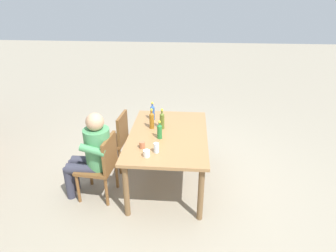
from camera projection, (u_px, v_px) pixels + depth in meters
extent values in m
plane|color=gray|center=(168.00, 181.00, 4.19)|extent=(24.00, 24.00, 0.00)
cube|color=#A37547|center=(168.00, 136.00, 3.87)|extent=(1.59, 1.03, 0.04)
cylinder|color=brown|center=(201.00, 194.00, 3.36)|extent=(0.07, 0.07, 0.72)
cylinder|color=brown|center=(199.00, 137.00, 4.64)|extent=(0.07, 0.07, 0.72)
cylinder|color=brown|center=(126.00, 191.00, 3.42)|extent=(0.07, 0.07, 0.72)
cylinder|color=brown|center=(145.00, 135.00, 4.71)|extent=(0.07, 0.07, 0.72)
cube|color=brown|center=(96.00, 167.00, 3.75)|extent=(0.48, 0.48, 0.04)
cube|color=brown|center=(110.00, 153.00, 3.62)|extent=(0.42, 0.08, 0.42)
cylinder|color=brown|center=(91.00, 172.00, 4.04)|extent=(0.04, 0.04, 0.41)
cylinder|color=brown|center=(78.00, 189.00, 3.70)|extent=(0.04, 0.04, 0.41)
cylinder|color=brown|center=(117.00, 175.00, 3.98)|extent=(0.04, 0.04, 0.41)
cylinder|color=brown|center=(107.00, 192.00, 3.64)|extent=(0.04, 0.04, 0.41)
cube|color=brown|center=(111.00, 141.00, 4.39)|extent=(0.47, 0.47, 0.04)
cube|color=brown|center=(122.00, 128.00, 4.26)|extent=(0.42, 0.07, 0.42)
cylinder|color=brown|center=(104.00, 147.00, 4.68)|extent=(0.04, 0.04, 0.41)
cylinder|color=brown|center=(95.00, 159.00, 4.34)|extent=(0.04, 0.04, 0.41)
cylinder|color=brown|center=(127.00, 149.00, 4.63)|extent=(0.04, 0.04, 0.41)
cylinder|color=brown|center=(120.00, 161.00, 4.29)|extent=(0.04, 0.04, 0.41)
cylinder|color=#4C935B|center=(98.00, 148.00, 3.62)|extent=(0.32, 0.32, 0.52)
sphere|color=tan|center=(95.00, 122.00, 3.47)|extent=(0.22, 0.22, 0.22)
cylinder|color=#383847|center=(87.00, 161.00, 3.83)|extent=(0.14, 0.40, 0.14)
cylinder|color=#383847|center=(75.00, 175.00, 3.94)|extent=(0.11, 0.11, 0.45)
cylinder|color=#4C935B|center=(102.00, 136.00, 3.76)|extent=(0.09, 0.31, 0.16)
cylinder|color=#383847|center=(82.00, 169.00, 3.67)|extent=(0.14, 0.40, 0.14)
cylinder|color=#383847|center=(69.00, 183.00, 3.78)|extent=(0.11, 0.11, 0.45)
cylinder|color=#4C935B|center=(92.00, 150.00, 3.42)|extent=(0.09, 0.31, 0.16)
cylinder|color=#2D56A3|center=(153.00, 113.00, 4.26)|extent=(0.06, 0.06, 0.19)
cone|color=#2D56A3|center=(152.00, 106.00, 4.21)|extent=(0.06, 0.06, 0.03)
cylinder|color=#2D56A3|center=(152.00, 105.00, 4.20)|extent=(0.03, 0.03, 0.03)
cylinder|color=yellow|center=(152.00, 103.00, 4.19)|extent=(0.03, 0.03, 0.02)
cylinder|color=#566623|center=(162.00, 122.00, 3.98)|extent=(0.06, 0.06, 0.21)
cone|color=#566623|center=(162.00, 114.00, 3.93)|extent=(0.06, 0.06, 0.03)
cylinder|color=#566623|center=(162.00, 112.00, 3.92)|extent=(0.03, 0.03, 0.03)
cylinder|color=yellow|center=(162.00, 110.00, 3.91)|extent=(0.03, 0.03, 0.02)
cylinder|color=#287A38|center=(160.00, 132.00, 3.72)|extent=(0.06, 0.06, 0.17)
cone|color=#287A38|center=(160.00, 125.00, 3.68)|extent=(0.06, 0.06, 0.02)
cylinder|color=#287A38|center=(159.00, 123.00, 3.67)|extent=(0.03, 0.03, 0.02)
cylinder|color=yellow|center=(159.00, 122.00, 3.66)|extent=(0.03, 0.03, 0.02)
cylinder|color=#996019|center=(152.00, 121.00, 3.99)|extent=(0.06, 0.06, 0.20)
cone|color=#996019|center=(152.00, 113.00, 3.94)|extent=(0.06, 0.06, 0.03)
cylinder|color=#996019|center=(152.00, 111.00, 3.93)|extent=(0.03, 0.03, 0.03)
cylinder|color=yellow|center=(151.00, 110.00, 3.92)|extent=(0.03, 0.03, 0.02)
cylinder|color=#BC6B47|center=(142.00, 145.00, 3.51)|extent=(0.07, 0.07, 0.08)
cylinder|color=white|center=(147.00, 153.00, 3.33)|extent=(0.08, 0.08, 0.08)
cylinder|color=silver|center=(156.00, 148.00, 3.41)|extent=(0.06, 0.06, 0.12)
cube|color=#2D4784|center=(165.00, 130.00, 5.18)|extent=(0.29, 0.15, 0.47)
cube|color=navy|center=(171.00, 134.00, 5.21)|extent=(0.20, 0.06, 0.21)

